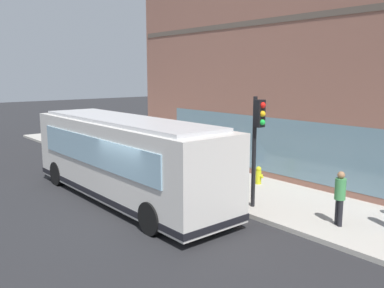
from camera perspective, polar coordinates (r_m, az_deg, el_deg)
ground at (r=13.72m, az=-7.29°, el=-10.01°), size 120.00×120.00×0.00m
sidewalk_curb at (r=16.56m, az=6.48°, el=-6.23°), size 4.14×40.00×0.15m
building_corner at (r=21.13m, az=19.29°, el=13.52°), size 8.79×18.99×12.40m
city_bus_nearside at (r=15.12m, az=-9.50°, el=-2.08°), size 2.63×10.05×3.07m
traffic_light_near_corner at (r=13.57m, az=9.21°, el=1.81°), size 0.32×0.49×3.77m
fire_hydrant at (r=16.97m, az=9.37°, el=-4.37°), size 0.35×0.35×0.74m
pedestrian_walking_along_curb at (r=23.66m, az=-6.37°, el=1.38°), size 0.32×0.32×1.78m
pedestrian_by_light_pole at (r=12.89m, az=20.13°, el=-6.71°), size 0.32×0.32×1.66m
newspaper_vending_box at (r=18.17m, az=1.06°, el=-3.00°), size 0.44×0.43×0.90m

